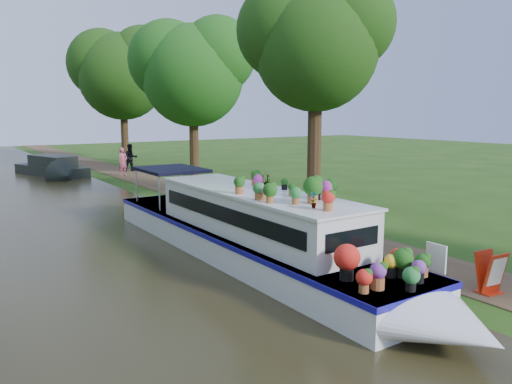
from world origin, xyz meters
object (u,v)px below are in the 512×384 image
object	(u,v)px
sandwich_board	(491,274)
pedestrian_dark	(131,158)
second_boat	(53,168)
pedestrian_pink	(123,162)
plant_boat	(255,230)

from	to	relation	value
sandwich_board	pedestrian_dark	bearing A→B (deg)	93.12
sandwich_board	pedestrian_dark	distance (m)	25.43
second_boat	pedestrian_dark	distance (m)	4.72
second_boat	pedestrian_dark	size ratio (longest dim) A/B	3.78
pedestrian_pink	pedestrian_dark	bearing A→B (deg)	38.17
sandwich_board	pedestrian_dark	world-z (taller)	pedestrian_dark
sandwich_board	pedestrian_pink	world-z (taller)	pedestrian_pink
sandwich_board	pedestrian_dark	xyz separation A→B (m)	(1.23, 25.40, 0.49)
plant_boat	pedestrian_pink	bearing A→B (deg)	81.04
pedestrian_pink	pedestrian_dark	distance (m)	2.19
pedestrian_dark	sandwich_board	bearing A→B (deg)	-91.11
second_boat	sandwich_board	distance (m)	26.32
pedestrian_pink	second_boat	bearing A→B (deg)	124.14
pedestrian_pink	pedestrian_dark	size ratio (longest dim) A/B	0.96
plant_boat	second_boat	xyz separation A→B (m)	(-0.50, 21.45, -0.35)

